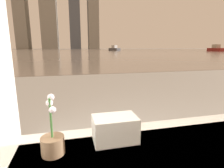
# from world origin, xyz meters

# --- Properties ---
(potted_orchid) EXTENTS (0.13, 0.13, 0.34)m
(potted_orchid) POSITION_xyz_m (-0.57, 0.84, 0.58)
(potted_orchid) COLOR #8C6B4C
(potted_orchid) RESTS_ON bathtub
(towel_stack) EXTENTS (0.27, 0.17, 0.16)m
(towel_stack) POSITION_xyz_m (-0.20, 0.90, 0.59)
(towel_stack) COLOR silver
(towel_stack) RESTS_ON bathtub
(harbor_water) EXTENTS (180.00, 110.00, 0.01)m
(harbor_water) POSITION_xyz_m (0.00, 62.00, 0.01)
(harbor_water) COLOR gray
(harbor_water) RESTS_ON ground_plane
(harbor_boat_0) EXTENTS (2.07, 5.15, 1.89)m
(harbor_boat_0) POSITION_xyz_m (39.44, 41.48, 0.68)
(harbor_boat_0) COLOR maroon
(harbor_boat_0) RESTS_ON harbor_water
(harbor_boat_2) EXTENTS (3.30, 5.01, 1.78)m
(harbor_boat_2) POSITION_xyz_m (14.66, 59.21, 0.64)
(harbor_boat_2) COLOR #4C4C51
(harbor_boat_2) RESTS_ON harbor_water
(skyline_tower_2) EXTENTS (9.26, 13.95, 32.24)m
(skyline_tower_2) POSITION_xyz_m (-11.41, 118.00, 16.12)
(skyline_tower_2) COLOR gray
(skyline_tower_2) RESTS_ON ground_plane
(skyline_tower_3) EXTENTS (6.49, 8.18, 59.35)m
(skyline_tower_3) POSITION_xyz_m (3.70, 118.00, 29.67)
(skyline_tower_3) COLOR #4C515B
(skyline_tower_3) RESTS_ON ground_plane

